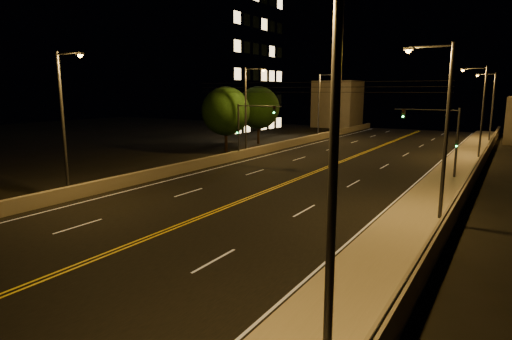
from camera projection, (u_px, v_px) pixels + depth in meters
The scene contains 21 objects.
road at pixel (246, 199), 28.39m from camera, with size 18.00×120.00×0.02m, color black.
sidewalk at pixel (416, 223), 22.84m from camera, with size 3.60×120.00×0.30m, color #9E9584.
curb at pixel (381, 219), 23.81m from camera, with size 0.14×120.00×0.15m, color #9E9584.
parapet_wall at pixel (450, 216), 21.87m from camera, with size 0.30×120.00×1.00m, color gray.
jersey_barrier at pixel (140, 177), 33.35m from camera, with size 0.45×120.00×0.91m, color gray.
distant_building_left at pixel (338, 104), 85.08m from camera, with size 8.00×8.00×9.05m, color gray.
parapet_rail at pixel (451, 206), 21.78m from camera, with size 0.06×0.06×120.00m, color black.
lane_markings at pixel (245, 199), 28.33m from camera, with size 17.32×116.00×0.00m.
streetlight_0 at pixel (321, 170), 8.86m from camera, with size 2.55×0.28×9.53m.
streetlight_1 at pixel (442, 122), 22.45m from camera, with size 2.55×0.28×9.53m.
streetlight_2 at pixel (480, 107), 43.94m from camera, with size 2.55×0.28×9.53m.
streetlight_3 at pixel (491, 103), 58.84m from camera, with size 2.55×0.28×9.53m.
streetlight_4 at pixel (65, 117), 27.43m from camera, with size 2.55×0.28×9.53m.
streetlight_5 at pixel (248, 106), 45.80m from camera, with size 2.55×0.28×9.53m.
streetlight_6 at pixel (321, 102), 62.54m from camera, with size 2.55×0.28×9.53m.
traffic_signal_right at pixel (444, 134), 34.24m from camera, with size 5.11×0.31×5.81m.
traffic_signal_left at pixel (247, 125), 43.83m from camera, with size 5.11×0.31×5.81m.
overhead_wires at pixel (308, 87), 35.02m from camera, with size 22.00×0.03×0.83m.
building_tower at pixel (196, 41), 68.78m from camera, with size 24.00×15.00×31.12m.
tree_0 at pixel (226, 111), 49.34m from camera, with size 5.61×5.61×7.61m.
tree_1 at pixel (258, 108), 57.69m from camera, with size 5.70×5.70×7.73m.
Camera 1 is at (14.92, -3.19, 7.10)m, focal length 30.00 mm.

